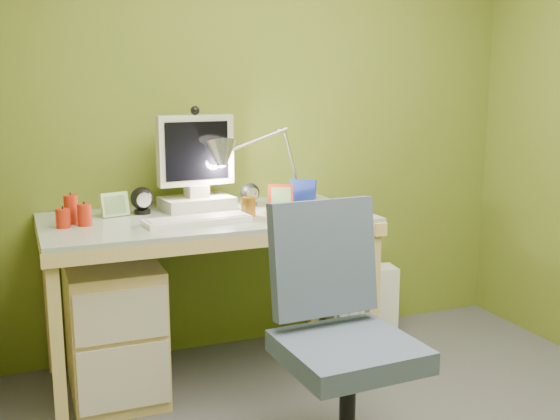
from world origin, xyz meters
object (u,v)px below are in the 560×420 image
object	(u,v)px
monitor	(196,156)
task_chair	(349,347)
desk	(208,297)
radiator	(362,300)
desk_lamp	(282,149)

from	to	relation	value
monitor	task_chair	xyz separation A→B (m)	(0.26, -1.13, -0.59)
desk	radiator	distance (m)	1.02
task_chair	radiator	bearing A→B (deg)	56.21
desk	task_chair	world-z (taller)	task_chair
monitor	radiator	distance (m)	1.30
desk	radiator	world-z (taller)	desk
desk	desk_lamp	bearing A→B (deg)	20.93
desk	radiator	xyz separation A→B (m)	(0.97, 0.23, -0.21)
monitor	desk_lamp	bearing A→B (deg)	-6.79
radiator	task_chair	bearing A→B (deg)	-113.07
desk	monitor	size ratio (longest dim) A/B	2.85
monitor	task_chair	bearing A→B (deg)	-83.71
monitor	task_chair	size ratio (longest dim) A/B	0.55
desk_lamp	radiator	world-z (taller)	desk_lamp
radiator	desk_lamp	bearing A→B (deg)	-166.68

